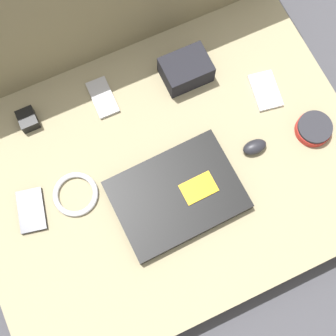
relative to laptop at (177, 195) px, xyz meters
name	(u,v)px	position (x,y,z in m)	size (l,w,h in m)	color
ground_plane	(168,180)	(0.01, 0.08, -0.12)	(8.00, 8.00, 0.00)	#38383D
couch_seat	(168,175)	(0.01, 0.08, -0.07)	(1.06, 0.78, 0.11)	#847A5B
laptop	(177,195)	(0.00, 0.00, 0.00)	(0.34, 0.25, 0.03)	black
computer_mouse	(255,147)	(0.25, 0.03, 0.00)	(0.07, 0.04, 0.03)	black
speaker_puck	(314,129)	(0.42, 0.01, 0.00)	(0.10, 0.10, 0.03)	red
phone_silver	(103,98)	(-0.07, 0.35, -0.01)	(0.06, 0.12, 0.01)	#99999E
phone_black	(265,91)	(0.36, 0.17, -0.01)	(0.09, 0.12, 0.01)	silver
phone_small	(31,210)	(-0.36, 0.13, -0.01)	(0.09, 0.13, 0.01)	black
camera_pouch	(186,70)	(0.17, 0.31, 0.02)	(0.13, 0.10, 0.07)	black
charger_brick	(28,120)	(-0.28, 0.37, 0.00)	(0.05, 0.06, 0.04)	black
cable_coil	(76,194)	(-0.24, 0.12, -0.01)	(0.12, 0.12, 0.01)	#B2B2B7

